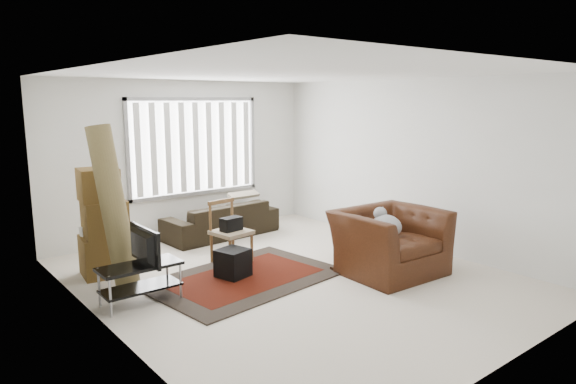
# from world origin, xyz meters

# --- Properties ---
(room) EXTENTS (6.00, 6.02, 2.71)m
(room) POSITION_xyz_m (0.03, 0.51, 1.76)
(room) COLOR beige
(room) RESTS_ON ground
(persian_rug) EXTENTS (2.66, 1.94, 0.02)m
(persian_rug) POSITION_xyz_m (-0.53, 0.37, 0.01)
(persian_rug) COLOR black
(persian_rug) RESTS_ON ground
(tv_stand) EXTENTS (0.94, 0.43, 0.47)m
(tv_stand) POSITION_xyz_m (-1.95, 0.45, 0.34)
(tv_stand) COLOR black
(tv_stand) RESTS_ON ground
(tv) EXTENTS (0.10, 0.77, 0.44)m
(tv) POSITION_xyz_m (-1.95, 0.45, 0.69)
(tv) COLOR black
(tv) RESTS_ON tv_stand
(subwoofer) EXTENTS (0.46, 0.46, 0.37)m
(subwoofer) POSITION_xyz_m (-0.63, 0.50, 0.21)
(subwoofer) COLOR black
(subwoofer) RESTS_ON persian_rug
(moving_boxes) EXTENTS (0.66, 0.62, 1.47)m
(moving_boxes) POSITION_xyz_m (-1.91, 1.72, 0.68)
(moving_boxes) COLOR brown
(moving_boxes) RESTS_ON ground
(white_flatpack) EXTENTS (0.55, 0.27, 0.68)m
(white_flatpack) POSITION_xyz_m (-1.90, 1.90, 0.34)
(white_flatpack) COLOR silver
(white_flatpack) RESTS_ON ground
(rolled_rug) EXTENTS (0.57, 0.72, 2.08)m
(rolled_rug) POSITION_xyz_m (-1.96, 1.16, 1.04)
(rolled_rug) COLOR brown
(rolled_rug) RESTS_ON ground
(sofa) EXTENTS (2.08, 0.99, 0.78)m
(sofa) POSITION_xyz_m (0.39, 2.45, 0.39)
(sofa) COLOR black
(sofa) RESTS_ON ground
(side_chair) EXTENTS (0.56, 0.56, 0.92)m
(side_chair) POSITION_xyz_m (-0.29, 1.07, 0.51)
(side_chair) COLOR #847257
(side_chair) RESTS_ON ground
(armchair) EXTENTS (1.42, 1.25, 1.01)m
(armchair) POSITION_xyz_m (1.17, -0.68, 0.51)
(armchair) COLOR #391A0B
(armchair) RESTS_ON ground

